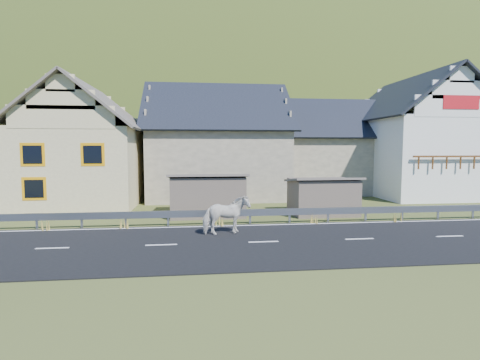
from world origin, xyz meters
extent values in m
plane|color=#333D19|center=(0.00, 0.00, 0.00)|extent=(160.00, 160.00, 0.00)
cube|color=black|center=(0.00, 0.00, 0.02)|extent=(60.00, 7.00, 0.04)
cube|color=silver|center=(0.00, 0.00, 0.04)|extent=(60.00, 6.60, 0.01)
cube|color=#93969B|center=(0.00, 3.68, 0.58)|extent=(28.00, 0.08, 0.34)
cube|color=#93969B|center=(-10.00, 3.70, 0.35)|extent=(0.10, 0.06, 0.70)
cube|color=#93969B|center=(-8.00, 3.70, 0.35)|extent=(0.10, 0.06, 0.70)
cube|color=#93969B|center=(-6.00, 3.70, 0.35)|extent=(0.10, 0.06, 0.70)
cube|color=#93969B|center=(-4.00, 3.70, 0.35)|extent=(0.10, 0.06, 0.70)
cube|color=#93969B|center=(-2.00, 3.70, 0.35)|extent=(0.10, 0.06, 0.70)
cube|color=#93969B|center=(0.00, 3.70, 0.35)|extent=(0.10, 0.06, 0.70)
cube|color=#93969B|center=(2.00, 3.70, 0.35)|extent=(0.10, 0.06, 0.70)
cube|color=#93969B|center=(4.00, 3.70, 0.35)|extent=(0.10, 0.06, 0.70)
cube|color=#93969B|center=(6.00, 3.70, 0.35)|extent=(0.10, 0.06, 0.70)
cube|color=#93969B|center=(8.00, 3.70, 0.35)|extent=(0.10, 0.06, 0.70)
cube|color=#93969B|center=(10.00, 3.70, 0.35)|extent=(0.10, 0.06, 0.70)
cube|color=#93969B|center=(12.00, 3.70, 0.35)|extent=(0.10, 0.06, 0.70)
cube|color=#705F53|center=(-2.00, 6.50, 1.10)|extent=(4.30, 3.30, 2.40)
cube|color=#705F53|center=(4.50, 6.00, 1.00)|extent=(3.80, 2.90, 2.20)
cube|color=beige|center=(-10.00, 12.00, 2.50)|extent=(7.00, 9.00, 5.00)
cube|color=orange|center=(-11.60, 7.50, 3.40)|extent=(1.30, 0.12, 1.30)
cube|color=orange|center=(-8.40, 7.50, 3.40)|extent=(1.30, 0.12, 1.30)
cube|color=orange|center=(-11.60, 7.50, 1.50)|extent=(1.30, 0.12, 1.30)
cube|color=tan|center=(-12.00, 13.50, 6.56)|extent=(0.70, 0.70, 2.40)
cube|color=tan|center=(-1.00, 15.00, 2.50)|extent=(10.00, 9.00, 5.00)
cube|color=tan|center=(9.00, 17.00, 2.30)|extent=(9.00, 8.00, 4.60)
cube|color=silver|center=(15.00, 14.00, 3.00)|extent=(8.00, 10.00, 6.00)
cube|color=red|center=(15.00, 8.97, 6.80)|extent=(2.60, 0.06, 0.90)
cube|color=brown|center=(15.00, 8.75, 3.20)|extent=(6.80, 0.12, 0.12)
ellipsoid|color=#2D3E10|center=(5.00, 180.00, -20.00)|extent=(440.00, 280.00, 260.00)
ellipsoid|color=black|center=(-55.00, 110.00, 6.00)|extent=(76.00, 50.00, 28.00)
imported|color=silver|center=(-1.37, 1.53, 0.88)|extent=(1.39, 2.15, 1.68)
camera|label=1|loc=(-2.65, -14.39, 3.77)|focal=28.00mm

